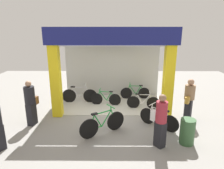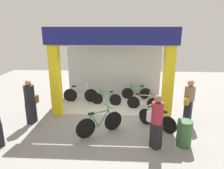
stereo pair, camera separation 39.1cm
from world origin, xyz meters
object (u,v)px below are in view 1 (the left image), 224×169
object	(u,v)px
bicycle_parked_1	(103,124)
pedestrian_2	(161,120)
bicycle_inside_0	(106,99)
pedestrian_0	(189,99)
bicycle_inside_2	(80,95)
bicycle_parked_0	(159,119)
trash_bin	(187,132)
bicycle_inside_1	(143,102)
pedestrian_1	(31,102)
bicycle_inside_3	(135,93)

from	to	relation	value
bicycle_parked_1	pedestrian_2	distance (m)	1.98
bicycle_inside_0	bicycle_parked_1	world-z (taller)	bicycle_parked_1
pedestrian_0	pedestrian_2	xyz separation A→B (m)	(-1.50, -1.81, -0.01)
bicycle_inside_2	pedestrian_2	world-z (taller)	pedestrian_2
bicycle_parked_0	trash_bin	xyz separation A→B (m)	(0.66, -1.04, 0.07)
bicycle_parked_1	bicycle_parked_0	bearing A→B (deg)	13.23
bicycle_inside_1	pedestrian_1	size ratio (longest dim) A/B	0.85
bicycle_inside_1	pedestrian_1	distance (m)	4.68
pedestrian_0	bicycle_inside_1	bearing A→B (deg)	143.25
bicycle_inside_2	pedestrian_0	distance (m)	4.97
pedestrian_0	pedestrian_2	bearing A→B (deg)	-129.64
bicycle_inside_0	bicycle_inside_2	xyz separation A→B (m)	(-1.29, 0.34, 0.06)
bicycle_inside_2	pedestrian_0	xyz separation A→B (m)	(4.55, -1.95, 0.51)
pedestrian_1	pedestrian_2	world-z (taller)	pedestrian_1
pedestrian_2	bicycle_inside_0	bearing A→B (deg)	117.30
trash_bin	pedestrian_2	bearing A→B (deg)	-170.18
bicycle_parked_1	trash_bin	xyz separation A→B (m)	(2.67, -0.57, 0.03)
pedestrian_2	trash_bin	xyz separation A→B (m)	(0.90, 0.16, -0.46)
bicycle_inside_1	pedestrian_2	xyz separation A→B (m)	(0.08, -2.98, 0.55)
bicycle_inside_0	pedestrian_0	distance (m)	3.68
bicycle_parked_0	bicycle_parked_1	xyz separation A→B (m)	(-2.01, -0.47, 0.04)
bicycle_inside_2	bicycle_parked_1	world-z (taller)	bicycle_parked_1
bicycle_inside_0	pedestrian_1	bearing A→B (deg)	-143.75
bicycle_inside_0	bicycle_parked_1	xyz separation A→B (m)	(-0.01, -2.69, 0.07)
trash_bin	bicycle_inside_3	bearing A→B (deg)	105.97
bicycle_inside_0	bicycle_parked_1	size ratio (longest dim) A/B	0.97
bicycle_parked_0	pedestrian_2	xyz separation A→B (m)	(-0.23, -1.20, 0.53)
bicycle_inside_2	pedestrian_2	xyz separation A→B (m)	(3.05, -3.75, 0.50)
bicycle_parked_0	trash_bin	size ratio (longest dim) A/B	1.44
pedestrian_1	pedestrian_0	bearing A→B (deg)	3.50
bicycle_inside_1	pedestrian_0	distance (m)	2.04
pedestrian_1	pedestrian_2	xyz separation A→B (m)	(4.46, -1.44, -0.01)
bicycle_parked_0	pedestrian_2	bearing A→B (deg)	-101.06
bicycle_parked_1	pedestrian_1	xyz separation A→B (m)	(-2.69, 0.71, 0.50)
pedestrian_2	pedestrian_1	bearing A→B (deg)	162.08
bicycle_inside_0	bicycle_parked_1	bearing A→B (deg)	-90.17
bicycle_inside_1	pedestrian_0	bearing A→B (deg)	-36.75
bicycle_inside_1	bicycle_parked_0	xyz separation A→B (m)	(0.31, -1.78, 0.02)
bicycle_inside_2	pedestrian_2	bearing A→B (deg)	-50.89
bicycle_inside_0	trash_bin	bearing A→B (deg)	-50.80
bicycle_inside_0	pedestrian_2	bearing A→B (deg)	-62.70
bicycle_inside_2	pedestrian_2	size ratio (longest dim) A/B	1.00
bicycle_parked_1	pedestrian_2	xyz separation A→B (m)	(1.77, -0.73, 0.49)
bicycle_inside_0	bicycle_inside_1	size ratio (longest dim) A/B	0.99
bicycle_inside_0	bicycle_inside_3	distance (m)	1.72
bicycle_inside_1	trash_bin	distance (m)	2.99
bicycle_parked_0	pedestrian_2	distance (m)	1.33
pedestrian_0	trash_bin	xyz separation A→B (m)	(-0.60, -1.65, -0.47)
bicycle_inside_2	bicycle_parked_1	size ratio (longest dim) A/B	1.15
bicycle_inside_1	pedestrian_1	bearing A→B (deg)	-160.63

